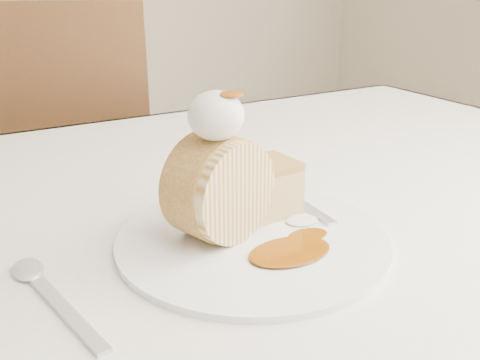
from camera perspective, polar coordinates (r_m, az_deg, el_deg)
table at (r=0.77m, az=-0.43°, el=-7.32°), size 1.40×0.90×0.75m
chair_far at (r=1.44m, az=-18.30°, el=1.01°), size 0.59×0.59×0.97m
plate at (r=0.59m, az=1.33°, el=-6.28°), size 0.32×0.32×0.01m
roulade_slice at (r=0.57m, az=-2.19°, el=-0.86°), size 0.12×0.09×0.11m
cake_chunk at (r=0.63m, az=2.84°, el=-1.13°), size 0.07×0.07×0.06m
whipped_cream at (r=0.54m, az=-2.59°, el=6.87°), size 0.06×0.06×0.05m
caramel_drizzle at (r=0.53m, az=-1.05°, el=9.79°), size 0.03×0.02×0.01m
caramel_pool at (r=0.55m, az=5.33°, el=-7.57°), size 0.10×0.07×0.00m
fork at (r=0.67m, az=6.67°, el=-2.55°), size 0.03×0.18×0.00m
spoon at (r=0.50m, az=-17.93°, el=-13.31°), size 0.06×0.17×0.00m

